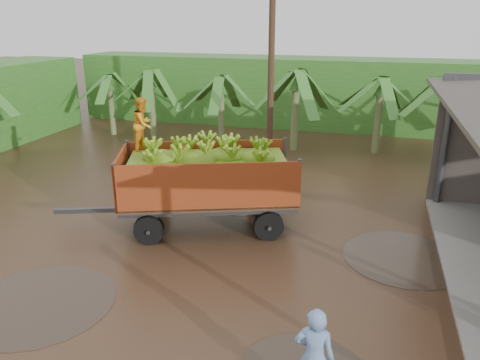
% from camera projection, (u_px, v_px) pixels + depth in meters
% --- Properties ---
extents(ground, '(100.00, 100.00, 0.00)m').
position_uv_depth(ground, '(224.00, 268.00, 11.14)').
color(ground, black).
rests_on(ground, ground).
extents(hedge_north, '(22.00, 3.00, 3.60)m').
position_uv_depth(hedge_north, '(277.00, 91.00, 25.58)').
color(hedge_north, '#2D661E').
rests_on(hedge_north, ground).
extents(banana_trailer, '(6.65, 3.81, 3.66)m').
position_uv_depth(banana_trailer, '(207.00, 178.00, 12.94)').
color(banana_trailer, '#C8491C').
rests_on(banana_trailer, ground).
extents(man_blue, '(0.62, 0.41, 1.69)m').
position_uv_depth(man_blue, '(314.00, 357.00, 7.01)').
color(man_blue, '#688BBE').
rests_on(man_blue, ground).
extents(utility_pole, '(1.20, 0.24, 7.66)m').
position_uv_depth(utility_pole, '(271.00, 67.00, 17.39)').
color(utility_pole, '#47301E').
rests_on(utility_pole, ground).
extents(banana_plants, '(24.86, 19.66, 4.11)m').
position_uv_depth(banana_plants, '(137.00, 126.00, 17.40)').
color(banana_plants, '#2D661E').
rests_on(banana_plants, ground).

